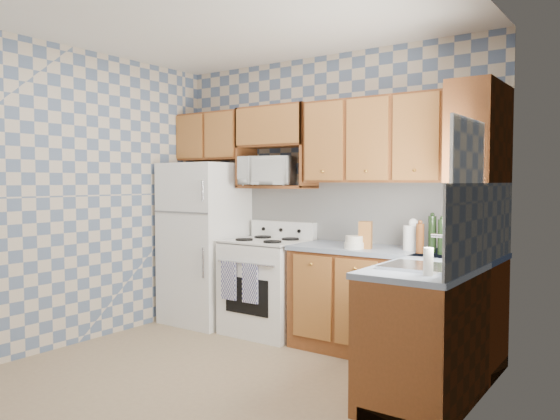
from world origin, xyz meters
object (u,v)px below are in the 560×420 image
(refrigerator, at_px, (205,243))
(stove_body, at_px, (267,287))
(microwave, at_px, (267,171))
(electric_kettle, at_px, (413,238))

(refrigerator, height_order, stove_body, refrigerator)
(stove_body, xyz_separation_m, microwave, (-0.07, 0.10, 1.14))
(refrigerator, height_order, electric_kettle, refrigerator)
(microwave, height_order, electric_kettle, microwave)
(refrigerator, bearing_deg, electric_kettle, 1.61)
(refrigerator, xyz_separation_m, electric_kettle, (2.27, 0.06, 0.18))
(refrigerator, bearing_deg, microwave, 9.72)
(stove_body, distance_m, microwave, 1.15)
(electric_kettle, bearing_deg, stove_body, -178.48)
(stove_body, bearing_deg, electric_kettle, 1.52)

